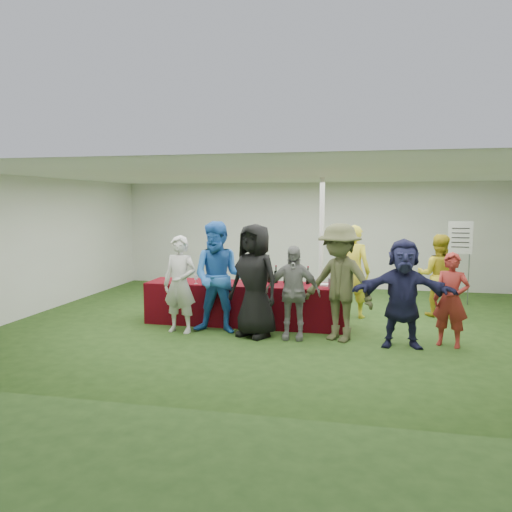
% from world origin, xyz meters
% --- Properties ---
extents(ground, '(60.00, 60.00, 0.00)m').
position_xyz_m(ground, '(0.00, 0.00, 0.00)').
color(ground, '#284719').
rests_on(ground, ground).
extents(tent, '(10.00, 10.00, 10.00)m').
position_xyz_m(tent, '(0.50, 1.20, 1.35)').
color(tent, white).
rests_on(tent, ground).
extents(serving_table, '(3.60, 0.80, 0.75)m').
position_xyz_m(serving_table, '(-0.75, -0.21, 0.38)').
color(serving_table, '#5F0708').
rests_on(serving_table, ground).
extents(wine_bottles, '(0.87, 0.15, 0.32)m').
position_xyz_m(wine_bottles, '(-0.04, -0.07, 0.87)').
color(wine_bottles, black).
rests_on(wine_bottles, serving_table).
extents(wine_glasses, '(2.76, 0.17, 0.16)m').
position_xyz_m(wine_glasses, '(-1.20, -0.47, 0.86)').
color(wine_glasses, silver).
rests_on(wine_glasses, serving_table).
extents(water_bottle, '(0.07, 0.07, 0.23)m').
position_xyz_m(water_bottle, '(-0.75, -0.13, 0.85)').
color(water_bottle, silver).
rests_on(water_bottle, serving_table).
extents(bar_towel, '(0.25, 0.18, 0.03)m').
position_xyz_m(bar_towel, '(0.72, -0.16, 0.77)').
color(bar_towel, white).
rests_on(bar_towel, serving_table).
extents(dump_bucket, '(0.23, 0.23, 0.18)m').
position_xyz_m(dump_bucket, '(0.87, -0.43, 0.84)').
color(dump_bucket, slate).
rests_on(dump_bucket, serving_table).
extents(wine_list_sign, '(0.50, 0.03, 1.80)m').
position_xyz_m(wine_list_sign, '(3.35, 2.45, 1.32)').
color(wine_list_sign, slate).
rests_on(wine_list_sign, ground).
extents(staff_pourer, '(0.75, 0.62, 1.78)m').
position_xyz_m(staff_pourer, '(1.15, 0.76, 0.89)').
color(staff_pourer, yellow).
rests_on(staff_pourer, ground).
extents(staff_back, '(0.86, 0.72, 1.60)m').
position_xyz_m(staff_back, '(2.75, 1.19, 0.80)').
color(staff_back, gold).
rests_on(staff_back, ground).
extents(customer_0, '(0.65, 0.48, 1.65)m').
position_xyz_m(customer_0, '(-1.70, -1.01, 0.83)').
color(customer_0, silver).
rests_on(customer_0, ground).
extents(customer_1, '(0.94, 0.74, 1.89)m').
position_xyz_m(customer_1, '(-1.04, -0.89, 0.95)').
color(customer_1, blue).
rests_on(customer_1, ground).
extents(customer_2, '(1.07, 0.92, 1.86)m').
position_xyz_m(customer_2, '(-0.40, -0.99, 0.93)').
color(customer_2, black).
rests_on(customer_2, ground).
extents(customer_3, '(0.90, 0.39, 1.52)m').
position_xyz_m(customer_3, '(0.23, -1.01, 0.76)').
color(customer_3, gray).
rests_on(customer_3, ground).
extents(customer_4, '(1.40, 1.19, 1.88)m').
position_xyz_m(customer_4, '(0.96, -0.96, 0.94)').
color(customer_4, '#474A2B').
rests_on(customer_4, ground).
extents(customer_5, '(1.57, 0.57, 1.66)m').
position_xyz_m(customer_5, '(1.93, -1.10, 0.83)').
color(customer_5, '#1D1E42').
rests_on(customer_5, ground).
extents(customer_6, '(0.62, 0.52, 1.45)m').
position_xyz_m(customer_6, '(2.66, -0.92, 0.73)').
color(customer_6, maroon).
rests_on(customer_6, ground).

